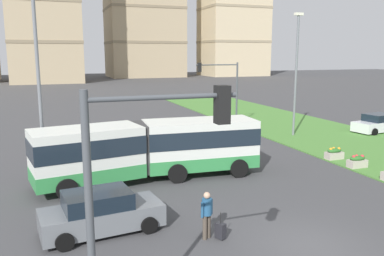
# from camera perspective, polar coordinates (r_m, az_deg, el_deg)

# --- Properties ---
(ground_plane) EXTENTS (260.00, 260.00, 0.00)m
(ground_plane) POSITION_cam_1_polar(r_m,az_deg,el_deg) (14.80, 16.48, -16.06)
(ground_plane) COLOR #424244
(grass_median) EXTENTS (10.00, 70.00, 0.08)m
(grass_median) POSITION_cam_1_polar(r_m,az_deg,el_deg) (30.04, 25.02, -2.93)
(grass_median) COLOR #4C8438
(grass_median) RESTS_ON ground_plane
(articulated_bus) EXTENTS (12.04, 3.52, 3.00)m
(articulated_bus) POSITION_cam_1_polar(r_m,az_deg,el_deg) (20.89, -5.99, -2.99)
(articulated_bus) COLOR silver
(articulated_bus) RESTS_ON ground
(car_grey_wagon) EXTENTS (4.57, 2.42, 1.58)m
(car_grey_wagon) POSITION_cam_1_polar(r_m,az_deg,el_deg) (15.40, -12.90, -11.73)
(car_grey_wagon) COLOR slate
(car_grey_wagon) RESTS_ON ground
(car_white_van) EXTENTS (4.61, 2.53, 1.58)m
(car_white_van) POSITION_cam_1_polar(r_m,az_deg,el_deg) (37.01, 25.02, 0.57)
(car_white_van) COLOR silver
(car_white_van) RESTS_ON ground
(pedestrian_crossing) EXTENTS (0.53, 0.36, 1.74)m
(pedestrian_crossing) POSITION_cam_1_polar(r_m,az_deg,el_deg) (14.45, 2.13, -11.91)
(pedestrian_crossing) COLOR #4C4238
(pedestrian_crossing) RESTS_ON ground
(rolling_suitcase) EXTENTS (0.38, 0.43, 0.97)m
(rolling_suitcase) POSITION_cam_1_polar(r_m,az_deg,el_deg) (14.72, 4.09, -14.42)
(rolling_suitcase) COLOR #232328
(rolling_suitcase) RESTS_ON ground
(flower_planter_2) EXTENTS (1.10, 0.56, 0.74)m
(flower_planter_2) POSITION_cam_1_polar(r_m,az_deg,el_deg) (24.94, 22.56, -4.44)
(flower_planter_2) COLOR #B7AD9E
(flower_planter_2) RESTS_ON grass_median
(flower_planter_3) EXTENTS (1.10, 0.56, 0.74)m
(flower_planter_3) POSITION_cam_1_polar(r_m,az_deg,el_deg) (26.37, 19.68, -3.46)
(flower_planter_3) COLOR #B7AD9E
(flower_planter_3) RESTS_ON grass_median
(traffic_light_near_left) EXTENTS (3.16, 0.28, 5.88)m
(traffic_light_near_left) POSITION_cam_1_polar(r_m,az_deg,el_deg) (8.09, -7.51, -7.60)
(traffic_light_near_left) COLOR #474C51
(traffic_light_near_left) RESTS_ON ground
(traffic_light_far_right) EXTENTS (4.02, 0.28, 5.79)m
(traffic_light_far_right) POSITION_cam_1_polar(r_m,az_deg,el_deg) (35.83, 4.54, 6.48)
(traffic_light_far_right) COLOR #474C51
(traffic_light_far_right) RESTS_ON ground
(streetlight_left) EXTENTS (0.70, 0.28, 10.19)m
(streetlight_left) POSITION_cam_1_polar(r_m,az_deg,el_deg) (21.67, -21.16, 7.26)
(streetlight_left) COLOR slate
(streetlight_left) RESTS_ON ground
(streetlight_median) EXTENTS (0.70, 0.28, 9.64)m
(streetlight_median) POSITION_cam_1_polar(r_m,az_deg,el_deg) (32.60, 14.67, 7.98)
(streetlight_median) COLOR slate
(streetlight_median) RESTS_ON ground
(apartment_tower_westcentre) EXTENTS (15.89, 16.83, 35.25)m
(apartment_tower_westcentre) POSITION_cam_1_polar(r_m,az_deg,el_deg) (101.81, -20.52, 16.15)
(apartment_tower_westcentre) COLOR tan
(apartment_tower_westcentre) RESTS_ON ground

